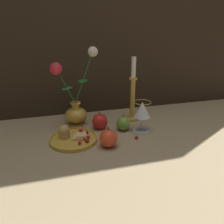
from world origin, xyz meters
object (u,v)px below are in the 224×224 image
vase (75,104)px  wine_glass (142,111)px  apple_beside_vase (100,121)px  candlestick (133,97)px  apple_near_glass (108,138)px  plate_with_pastries (72,137)px  apple_at_table_edge (123,123)px

vase → wine_glass: vase is taller
vase → apple_beside_vase: vase is taller
vase → candlestick: 0.29m
candlestick → apple_beside_vase: candlestick is taller
apple_near_glass → wine_glass: bearing=29.4°
plate_with_pastries → vase: bearing=78.1°
plate_with_pastries → apple_at_table_edge: 0.25m
plate_with_pastries → apple_beside_vase: size_ratio=2.38×
candlestick → vase: bearing=179.1°
candlestick → apple_at_table_edge: candlestick is taller
wine_glass → apple_beside_vase: wine_glass is taller
vase → wine_glass: bearing=-27.2°
candlestick → wine_glass: bearing=-92.4°
apple_beside_vase → apple_at_table_edge: (0.10, -0.05, -0.00)m
apple_beside_vase → apple_near_glass: 0.18m
candlestick → apple_near_glass: bearing=-127.7°
apple_beside_vase → plate_with_pastries: bearing=-148.0°
vase → apple_at_table_edge: bearing=-30.4°
apple_at_table_edge → apple_beside_vase: bearing=156.2°
candlestick → apple_near_glass: (-0.19, -0.25, -0.08)m
candlestick → apple_near_glass: size_ratio=3.84×
vase → candlestick: vase is taller
vase → apple_at_table_edge: vase is taller
apple_near_glass → plate_with_pastries: bearing=147.2°
plate_with_pastries → wine_glass: bearing=2.9°
vase → apple_near_glass: bearing=-67.8°
candlestick → apple_beside_vase: size_ratio=3.87×
apple_at_table_edge → wine_glass: bearing=-17.9°
vase → wine_glass: 0.32m
plate_with_pastries → candlestick: bearing=25.9°
apple_near_glass → apple_beside_vase: bearing=89.2°
plate_with_pastries → apple_near_glass: (0.14, -0.09, 0.02)m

